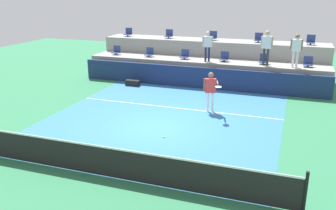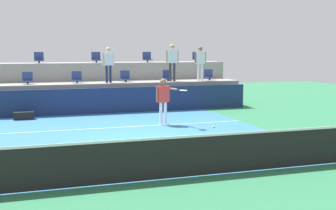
{
  "view_description": "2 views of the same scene",
  "coord_description": "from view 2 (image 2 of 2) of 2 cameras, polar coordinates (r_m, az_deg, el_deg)",
  "views": [
    {
      "loc": [
        4.67,
        -11.91,
        4.98
      ],
      "look_at": [
        0.75,
        -0.81,
        1.2
      ],
      "focal_mm": 38.97,
      "sensor_mm": 36.0,
      "label": 1
    },
    {
      "loc": [
        -3.11,
        -12.46,
        2.71
      ],
      "look_at": [
        0.68,
        -0.58,
        1.13
      ],
      "focal_mm": 46.38,
      "sensor_mm": 36.0,
      "label": 2
    }
  ],
  "objects": [
    {
      "name": "stadium_chair_upper_far_right",
      "position": [
        23.11,
        3.83,
        6.24
      ],
      "size": [
        0.44,
        0.4,
        0.52
      ],
      "color": "#2D2D33",
      "rests_on": "seating_tier_upper"
    },
    {
      "name": "stadium_chair_upper_center",
      "position": [
        21.73,
        -9.42,
        6.1
      ],
      "size": [
        0.44,
        0.4,
        0.52
      ],
      "color": "#2D2D33",
      "rests_on": "seating_tier_upper"
    },
    {
      "name": "spectator_leaning_on_rail",
      "position": [
        19.61,
        -7.85,
        5.66
      ],
      "size": [
        0.56,
        0.27,
        1.59
      ],
      "color": "navy",
      "rests_on": "seating_tier_lower"
    },
    {
      "name": "tennis_ball",
      "position": [
        10.98,
        6.02,
        -2.93
      ],
      "size": [
        0.07,
        0.07,
        0.07
      ],
      "color": "#CCE033"
    },
    {
      "name": "court_service_line",
      "position": [
        15.42,
        -5.8,
        -2.9
      ],
      "size": [
        9.0,
        0.06,
        0.0
      ],
      "primitive_type": "cube",
      "color": "white",
      "rests_on": "ground_plane"
    },
    {
      "name": "seating_tier_lower",
      "position": [
        20.11,
        -8.71,
        1.2
      ],
      "size": [
        13.0,
        1.8,
        1.25
      ],
      "primitive_type": "cube",
      "color": "gray",
      "rests_on": "ground_plane"
    },
    {
      "name": "sponsor_backboard",
      "position": [
        18.85,
        -8.09,
        0.58
      ],
      "size": [
        13.0,
        0.16,
        1.1
      ],
      "primitive_type": "cube",
      "color": "navy",
      "rests_on": "ground_plane"
    },
    {
      "name": "ground_plane",
      "position": [
        13.13,
        -3.62,
        -4.7
      ],
      "size": [
        40.0,
        40.0,
        0.0
      ],
      "primitive_type": "plane",
      "color": "#2D754C"
    },
    {
      "name": "stadium_chair_lower_left",
      "position": [
        19.73,
        -17.98,
        3.26
      ],
      "size": [
        0.44,
        0.4,
        0.52
      ],
      "color": "#2D2D33",
      "rests_on": "seating_tier_lower"
    },
    {
      "name": "stadium_chair_lower_mid_right",
      "position": [
        20.18,
        -5.62,
        3.66
      ],
      "size": [
        0.44,
        0.4,
        0.52
      ],
      "color": "#2D2D33",
      "rests_on": "seating_tier_lower"
    },
    {
      "name": "court_inner_paint",
      "position": [
        14.08,
        -4.62,
        -3.88
      ],
      "size": [
        9.0,
        10.0,
        0.01
      ],
      "primitive_type": "cube",
      "color": "teal",
      "rests_on": "ground_plane"
    },
    {
      "name": "tennis_player",
      "position": [
        15.69,
        -0.55,
        1.1
      ],
      "size": [
        0.95,
        1.14,
        1.69
      ],
      "color": "white",
      "rests_on": "ground_plane"
    },
    {
      "name": "spectator_in_grey",
      "position": [
        20.82,
        4.26,
        5.89
      ],
      "size": [
        0.58,
        0.22,
        1.63
      ],
      "color": "white",
      "rests_on": "seating_tier_lower"
    },
    {
      "name": "stadium_chair_lower_mid_left",
      "position": [
        19.84,
        -11.89,
        3.48
      ],
      "size": [
        0.44,
        0.4,
        0.52
      ],
      "color": "#2D2D33",
      "rests_on": "seating_tier_lower"
    },
    {
      "name": "equipment_bag",
      "position": [
        17.92,
        -18.45,
        -1.36
      ],
      "size": [
        0.76,
        0.28,
        0.3
      ],
      "primitive_type": "cube",
      "color": "black",
      "rests_on": "ground_plane"
    },
    {
      "name": "stadium_chair_lower_far_right",
      "position": [
        21.45,
        5.41,
        3.88
      ],
      "size": [
        0.44,
        0.4,
        0.52
      ],
      "color": "#2D2D33",
      "rests_on": "seating_tier_lower"
    },
    {
      "name": "stadium_chair_upper_right",
      "position": [
        22.25,
        -2.76,
        6.21
      ],
      "size": [
        0.44,
        0.4,
        0.52
      ],
      "color": "#2D2D33",
      "rests_on": "seating_tier_upper"
    },
    {
      "name": "stadium_chair_upper_left",
      "position": [
        21.5,
        -16.6,
        5.88
      ],
      "size": [
        0.44,
        0.4,
        0.52
      ],
      "color": "#2D2D33",
      "rests_on": "seating_tier_upper"
    },
    {
      "name": "tennis_net",
      "position": [
        9.28,
        2.43,
        -6.56
      ],
      "size": [
        10.48,
        0.08,
        1.07
      ],
      "color": "black",
      "rests_on": "ground_plane"
    },
    {
      "name": "stadium_chair_lower_right",
      "position": [
        20.7,
        -0.05,
        3.79
      ],
      "size": [
        0.44,
        0.4,
        0.52
      ],
      "color": "#2D2D33",
      "rests_on": "seating_tier_lower"
    },
    {
      "name": "spectator_in_white",
      "position": [
        20.34,
        0.57,
        6.1
      ],
      "size": [
        0.61,
        0.26,
        1.74
      ],
      "color": "#2D2D33",
      "rests_on": "seating_tier_lower"
    },
    {
      "name": "seating_tier_upper",
      "position": [
        21.85,
        -9.48,
        2.78
      ],
      "size": [
        13.0,
        1.8,
        2.1
      ],
      "primitive_type": "cube",
      "color": "gray",
      "rests_on": "ground_plane"
    }
  ]
}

